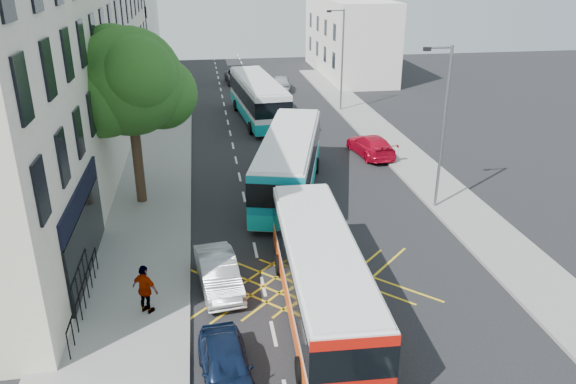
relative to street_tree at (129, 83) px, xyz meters
name	(u,v)px	position (x,y,z in m)	size (l,w,h in m)	color
ground	(393,384)	(8.51, -14.97, -6.29)	(120.00, 120.00, 0.00)	black
pavement_left	(142,202)	(0.01, 0.03, -6.22)	(5.00, 70.00, 0.15)	gray
pavement_right	(434,184)	(16.01, 0.03, -6.22)	(3.00, 70.00, 0.15)	gray
terrace_main	(53,47)	(-5.49, 9.52, 0.46)	(8.30, 45.00, 13.50)	beige
terrace_far	(117,24)	(-5.49, 40.03, -1.29)	(8.00, 20.00, 10.00)	silver
building_right	(348,37)	(19.51, 33.03, -2.29)	(6.00, 18.00, 8.00)	silver
street_tree	(129,83)	(0.00, 0.00, 0.00)	(6.30, 5.70, 8.80)	#382619
lamp_near	(442,121)	(14.71, -2.97, -1.68)	(1.45, 0.15, 8.00)	slate
lamp_far	(341,55)	(14.71, 17.03, -1.68)	(1.45, 0.15, 8.00)	slate
railings	(84,295)	(-1.19, -9.67, -5.57)	(0.08, 5.60, 1.14)	black
bus_near	(321,276)	(7.12, -11.02, -4.75)	(2.90, 10.52, 2.93)	silver
bus_mid	(289,163)	(7.81, 0.35, -4.60)	(5.53, 11.73, 3.22)	silver
bus_far	(258,98)	(7.76, 15.43, -4.58)	(3.65, 11.72, 3.24)	silver
parked_car_blue	(226,366)	(3.61, -14.12, -5.66)	(1.49, 3.70, 1.26)	#0D1935
parked_car_silver	(218,273)	(3.61, -8.75, -5.63)	(1.39, 4.00, 1.32)	#9A9DA1
red_hatchback	(371,145)	(13.98, 5.63, -5.62)	(1.89, 4.66, 1.35)	red
distant_car_grey	(237,77)	(7.13, 29.76, -5.63)	(2.20, 4.77, 1.32)	#45464D
distant_car_silver	(281,83)	(11.06, 25.89, -5.57)	(1.72, 4.27, 1.45)	#AEB1B7
pedestrian_far	(145,289)	(1.02, -10.21, -5.21)	(1.09, 0.45, 1.86)	gray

